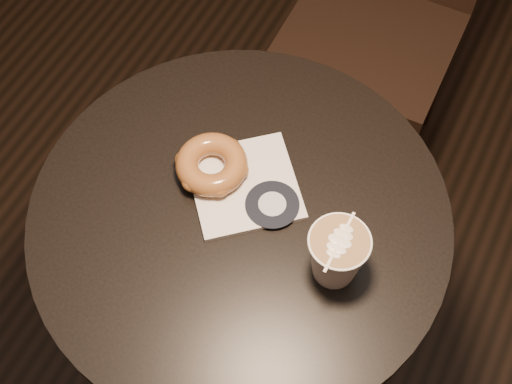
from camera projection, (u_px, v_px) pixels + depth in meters
cafe_table at (242, 263)px, 1.34m from camera, size 0.70×0.70×0.75m
pastry_bag at (244, 185)px, 1.19m from camera, size 0.24×0.24×0.01m
doughnut at (212, 164)px, 1.18m from camera, size 0.12×0.12×0.04m
latte_cup at (337, 256)px, 1.07m from camera, size 0.09×0.09×0.11m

